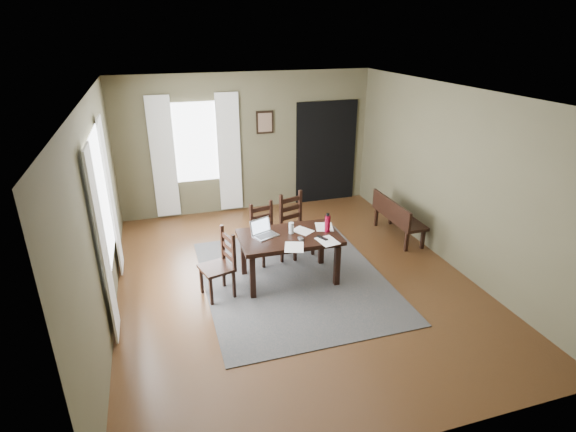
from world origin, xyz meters
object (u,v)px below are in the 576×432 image
object	(u,v)px
laptop	(263,231)
water_bottle	(328,223)
chair_end	(220,265)
dining_table	(289,241)
chair_back_right	(296,225)
chair_back_left	(266,234)
bench	(396,215)

from	to	relation	value
laptop	water_bottle	distance (m)	0.93
chair_end	water_bottle	bearing A→B (deg)	77.67
dining_table	laptop	xyz separation A→B (m)	(-0.35, 0.12, 0.15)
dining_table	water_bottle	distance (m)	0.61
dining_table	chair_end	world-z (taller)	chair_end
chair_back_right	laptop	size ratio (longest dim) A/B	2.44
laptop	chair_back_left	bearing A→B (deg)	49.48
dining_table	chair_back_left	xyz separation A→B (m)	(-0.17, 0.69, -0.17)
dining_table	laptop	size ratio (longest dim) A/B	3.48
chair_back_left	water_bottle	world-z (taller)	water_bottle
chair_back_left	chair_back_right	world-z (taller)	chair_back_right
chair_back_right	laptop	world-z (taller)	chair_back_right
chair_end	laptop	size ratio (longest dim) A/B	2.30
laptop	dining_table	bearing A→B (deg)	-41.49
chair_end	chair_back_right	world-z (taller)	chair_back_right
chair_back_right	water_bottle	distance (m)	0.92
dining_table	bench	bearing A→B (deg)	21.74
bench	water_bottle	bearing A→B (deg)	117.79
laptop	water_bottle	size ratio (longest dim) A/B	1.46
chair_back_left	bench	xyz separation A→B (m)	(2.39, 0.14, -0.04)
chair_back_right	water_bottle	size ratio (longest dim) A/B	3.57
chair_back_left	bench	distance (m)	2.40
chair_back_left	water_bottle	xyz separation A→B (m)	(0.74, -0.73, 0.39)
chair_end	laptop	distance (m)	0.78
bench	laptop	distance (m)	2.70
dining_table	laptop	world-z (taller)	laptop
dining_table	chair_end	xyz separation A→B (m)	(-1.02, -0.11, -0.17)
water_bottle	chair_end	bearing A→B (deg)	-177.15
chair_back_right	water_bottle	world-z (taller)	chair_back_right
bench	laptop	xyz separation A→B (m)	(-2.57, -0.72, 0.36)
chair_back_left	chair_back_right	bearing A→B (deg)	-4.73
chair_back_left	chair_back_right	xyz separation A→B (m)	(0.53, 0.09, 0.03)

